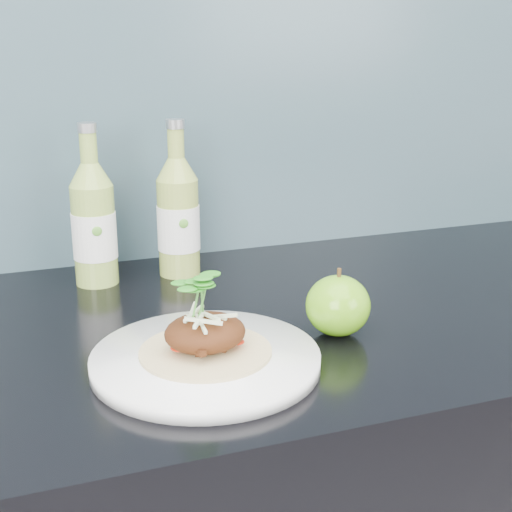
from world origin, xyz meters
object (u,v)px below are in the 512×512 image
object	(u,v)px
green_apple	(338,306)
cider_bottle_left	(94,224)
cider_bottle_right	(178,217)
dinner_plate	(206,360)

from	to	relation	value
green_apple	cider_bottle_left	world-z (taller)	cider_bottle_left
green_apple	cider_bottle_left	xyz separation A→B (m)	(-0.25, 0.29, 0.05)
green_apple	cider_bottle_left	size ratio (longest dim) A/B	0.36
green_apple	cider_bottle_right	world-z (taller)	cider_bottle_right
green_apple	cider_bottle_right	distance (m)	0.32
dinner_plate	cider_bottle_right	distance (m)	0.33
dinner_plate	green_apple	distance (m)	0.18
dinner_plate	green_apple	xyz separation A→B (m)	(0.17, 0.03, 0.03)
dinner_plate	cider_bottle_left	world-z (taller)	cider_bottle_left
cider_bottle_right	cider_bottle_left	bearing A→B (deg)	174.46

